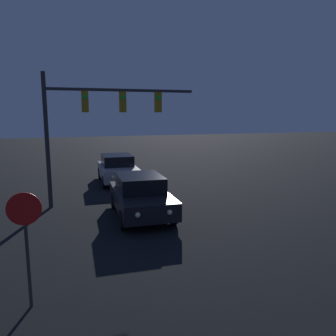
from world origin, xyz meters
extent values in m
cube|color=black|center=(-1.48, 13.97, 0.68)|extent=(2.09, 4.38, 0.67)
cube|color=black|center=(-1.47, 14.19, 1.31)|extent=(1.74, 2.25, 0.60)
cylinder|color=black|center=(-0.59, 12.60, 0.34)|extent=(0.23, 0.69, 0.68)
cylinder|color=black|center=(-2.42, 12.65, 0.34)|extent=(0.23, 0.69, 0.68)
cylinder|color=black|center=(-0.53, 15.29, 0.34)|extent=(0.23, 0.69, 0.68)
cylinder|color=black|center=(-2.36, 15.33, 0.34)|extent=(0.23, 0.69, 0.68)
sphere|color=#F9EFC6|center=(-0.98, 11.77, 0.74)|extent=(0.18, 0.18, 0.18)
sphere|color=#F9EFC6|center=(-2.07, 11.80, 0.74)|extent=(0.18, 0.18, 0.18)
cube|color=#99999E|center=(-1.39, 20.65, 0.68)|extent=(2.06, 4.36, 0.67)
cube|color=black|center=(-1.38, 20.87, 1.31)|extent=(1.73, 2.23, 0.60)
cylinder|color=black|center=(-0.49, 19.30, 0.34)|extent=(0.23, 0.69, 0.68)
cylinder|color=black|center=(-2.32, 19.32, 0.34)|extent=(0.23, 0.69, 0.68)
cylinder|color=black|center=(-0.45, 21.98, 0.34)|extent=(0.23, 0.69, 0.68)
cylinder|color=black|center=(-2.28, 22.01, 0.34)|extent=(0.23, 0.69, 0.68)
sphere|color=#F9EFC6|center=(-0.87, 18.46, 0.74)|extent=(0.18, 0.18, 0.18)
sphere|color=#F9EFC6|center=(-1.97, 18.47, 0.74)|extent=(0.18, 0.18, 0.18)
cylinder|color=#2D2D2D|center=(-4.97, 16.27, 2.86)|extent=(0.18, 0.18, 5.73)
cube|color=#2D2D2D|center=(-1.74, 16.27, 5.04)|extent=(6.47, 0.12, 0.12)
cube|color=#A57F14|center=(-3.36, 16.27, 4.53)|extent=(0.28, 0.28, 0.90)
cylinder|color=green|center=(-3.36, 16.12, 4.73)|extent=(0.20, 0.02, 0.20)
cube|color=#A57F14|center=(-1.74, 16.27, 4.53)|extent=(0.28, 0.28, 0.90)
cylinder|color=green|center=(-1.74, 16.12, 4.73)|extent=(0.20, 0.02, 0.20)
cube|color=#A57F14|center=(-0.12, 16.27, 4.53)|extent=(0.28, 0.28, 0.90)
cylinder|color=green|center=(-0.12, 16.12, 4.73)|extent=(0.20, 0.02, 0.20)
cylinder|color=#2D2D2D|center=(-5.07, 8.56, 1.25)|extent=(0.07, 0.07, 2.49)
cylinder|color=red|center=(-5.07, 8.54, 2.15)|extent=(0.68, 0.03, 0.68)
camera|label=1|loc=(-4.18, 1.63, 4.05)|focal=35.00mm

